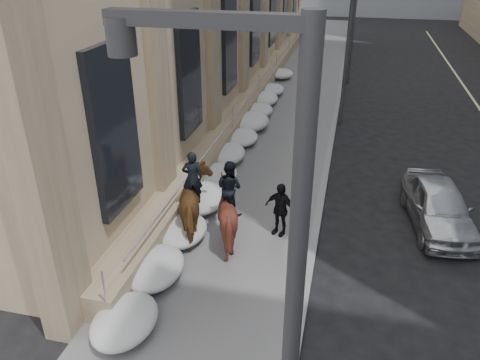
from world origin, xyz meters
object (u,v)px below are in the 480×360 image
object	(u,v)px
car_silver	(439,205)
pedestrian	(280,209)
mounted_horse_right	(227,210)
mounted_horse_left	(197,202)

from	to	relation	value
car_silver	pedestrian	bearing A→B (deg)	-166.76
mounted_horse_right	car_silver	world-z (taller)	mounted_horse_right
mounted_horse_right	car_silver	size ratio (longest dim) A/B	0.60
pedestrian	car_silver	xyz separation A→B (m)	(4.95, 1.87, -0.26)
mounted_horse_left	car_silver	world-z (taller)	mounted_horse_left
mounted_horse_left	car_silver	xyz separation A→B (m)	(7.47, 2.39, -0.46)
mounted_horse_left	pedestrian	distance (m)	2.58
mounted_horse_right	pedestrian	size ratio (longest dim) A/B	1.50
pedestrian	car_silver	distance (m)	5.30
mounted_horse_right	mounted_horse_left	bearing A→B (deg)	7.33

